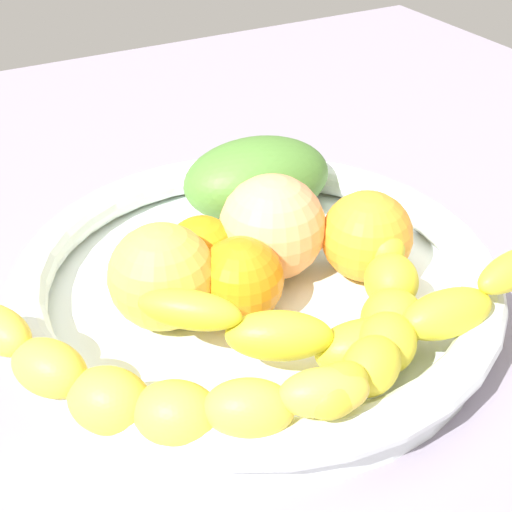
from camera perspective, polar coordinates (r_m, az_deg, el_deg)
kitchen_counter at (r=55.72cm, az=0.00°, el=-5.24°), size 120.00×120.00×3.00cm
fruit_bowl at (r=53.39cm, az=0.00°, el=-2.08°), size 34.95×34.95×4.47cm
banana_draped_left at (r=47.91cm, az=9.55°, el=-3.80°), size 16.10×18.53×5.64cm
banana_draped_right at (r=41.74cm, az=-8.49°, el=-10.25°), size 18.85×18.34×5.11cm
banana_arching_top at (r=46.18cm, az=8.28°, el=-5.11°), size 26.82×11.33×5.97cm
orange_front at (r=53.12cm, az=-4.19°, el=0.27°), size 5.39×5.39×5.39cm
orange_mid_left at (r=49.76cm, az=-1.20°, el=-1.84°), size 5.95×5.95×5.95cm
orange_mid_right at (r=54.17cm, az=8.57°, el=1.52°), size 6.71×6.71×6.71cm
mango_green at (r=61.25cm, az=0.08°, el=5.99°), size 13.38×9.71×6.69cm
apple_yellow at (r=49.16cm, az=-7.19°, el=-1.69°), size 7.29×7.29×7.29cm
peach_blush at (r=53.58cm, az=1.28°, el=2.24°), size 7.82×7.82×7.82cm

